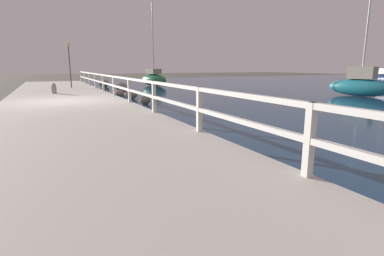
% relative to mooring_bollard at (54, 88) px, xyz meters
% --- Properties ---
extents(ground_plane, '(120.00, 120.00, 0.00)m').
position_rel_mooring_bollard_xyz_m(ground_plane, '(0.31, -3.93, -0.54)').
color(ground_plane, '#4C473D').
extents(dock_walkway, '(4.63, 36.00, 0.29)m').
position_rel_mooring_bollard_xyz_m(dock_walkway, '(0.31, -3.93, -0.40)').
color(dock_walkway, beige).
rests_on(dock_walkway, ground).
extents(railing, '(0.10, 32.50, 0.93)m').
position_rel_mooring_bollard_xyz_m(railing, '(2.53, -3.93, 0.38)').
color(railing, silver).
rests_on(railing, dock_walkway).
extents(boulder_water_edge, '(0.54, 0.48, 0.40)m').
position_rel_mooring_bollard_xyz_m(boulder_water_edge, '(4.02, 2.27, -0.34)').
color(boulder_water_edge, '#666056').
rests_on(boulder_water_edge, ground).
extents(boulder_downstream, '(0.78, 0.70, 0.59)m').
position_rel_mooring_bollard_xyz_m(boulder_downstream, '(3.86, 8.15, -0.25)').
color(boulder_downstream, slate).
rests_on(boulder_downstream, ground).
extents(boulder_near_dock, '(0.49, 0.44, 0.37)m').
position_rel_mooring_bollard_xyz_m(boulder_near_dock, '(3.52, -4.15, -0.36)').
color(boulder_near_dock, slate).
rests_on(boulder_near_dock, ground).
extents(boulder_far_strip, '(0.67, 0.60, 0.50)m').
position_rel_mooring_bollard_xyz_m(boulder_far_strip, '(3.53, -1.66, -0.29)').
color(boulder_far_strip, gray).
rests_on(boulder_far_strip, ground).
extents(boulder_upstream, '(0.77, 0.69, 0.58)m').
position_rel_mooring_bollard_xyz_m(boulder_upstream, '(4.25, 3.86, -0.25)').
color(boulder_upstream, gray).
rests_on(boulder_upstream, ground).
extents(boulder_mid_strip, '(0.50, 0.45, 0.38)m').
position_rel_mooring_bollard_xyz_m(boulder_mid_strip, '(3.27, -0.19, -0.35)').
color(boulder_mid_strip, gray).
rests_on(boulder_mid_strip, ground).
extents(mooring_bollard, '(0.24, 0.24, 0.52)m').
position_rel_mooring_bollard_xyz_m(mooring_bollard, '(0.00, 0.00, 0.00)').
color(mooring_bollard, gray).
rests_on(mooring_bollard, dock_walkway).
extents(dock_lamp, '(0.27, 0.27, 2.86)m').
position_rel_mooring_bollard_xyz_m(dock_lamp, '(1.11, 4.07, 1.92)').
color(dock_lamp, '#514C47').
rests_on(dock_lamp, dock_walkway).
extents(sailboat_green, '(2.11, 3.28, 6.78)m').
position_rel_mooring_bollard_xyz_m(sailboat_green, '(7.91, 7.75, 0.07)').
color(sailboat_green, '#236B42').
rests_on(sailboat_green, water_surface).
extents(sailboat_teal, '(1.64, 3.71, 6.64)m').
position_rel_mooring_bollard_xyz_m(sailboat_teal, '(15.33, -5.84, 0.11)').
color(sailboat_teal, '#1E707A').
rests_on(sailboat_teal, water_surface).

